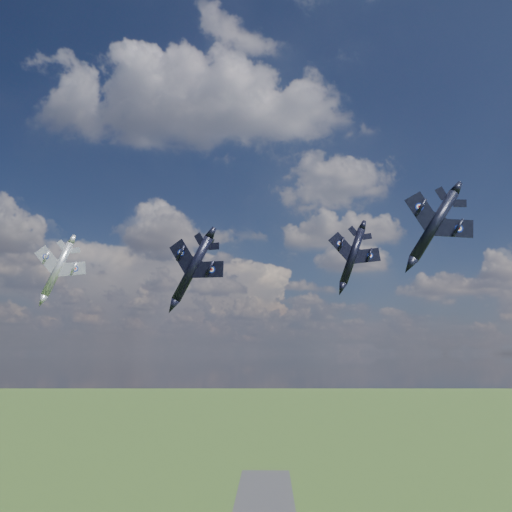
# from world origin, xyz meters

# --- Properties ---
(jet_lead_navy) EXTENTS (13.84, 16.53, 7.58)m
(jet_lead_navy) POSITION_xyz_m (-8.50, 6.10, 80.44)
(jet_lead_navy) COLOR black
(jet_right_navy) EXTENTS (11.35, 14.91, 7.89)m
(jet_right_navy) POSITION_xyz_m (23.93, -3.19, 84.30)
(jet_right_navy) COLOR black
(jet_high_navy) EXTENTS (13.08, 16.43, 6.76)m
(jet_high_navy) POSITION_xyz_m (18.22, 25.31, 85.95)
(jet_high_navy) COLOR black
(jet_left_silver) EXTENTS (11.14, 13.80, 5.68)m
(jet_left_silver) POSITION_xyz_m (-30.74, 11.19, 81.34)
(jet_left_silver) COLOR #9C9DA6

